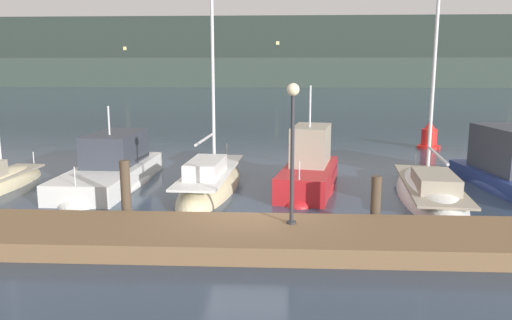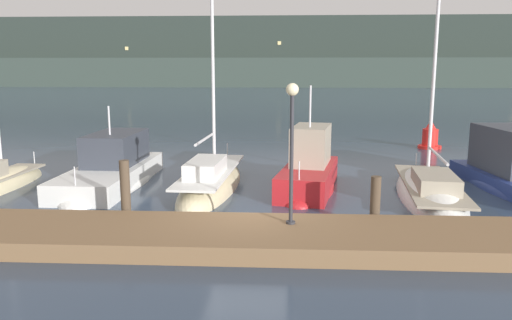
% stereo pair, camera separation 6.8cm
% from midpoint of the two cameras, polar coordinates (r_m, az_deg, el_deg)
% --- Properties ---
extents(ground_plane, '(400.00, 400.00, 0.00)m').
position_cam_midpoint_polar(ground_plane, '(14.40, -0.68, -7.41)').
color(ground_plane, '#2D3D51').
extents(dock, '(43.54, 2.80, 0.45)m').
position_cam_midpoint_polar(dock, '(12.73, -1.19, -8.78)').
color(dock, brown).
rests_on(dock, ground).
extents(mooring_pile_2, '(0.28, 0.28, 1.85)m').
position_cam_midpoint_polar(mooring_pile_2, '(14.77, -14.58, -3.57)').
color(mooring_pile_2, '#4C3D2D').
rests_on(mooring_pile_2, ground).
extents(mooring_pile_3, '(0.28, 0.28, 1.47)m').
position_cam_midpoint_polar(mooring_pile_3, '(14.37, 13.60, -4.70)').
color(mooring_pile_3, '#4C3D2D').
rests_on(mooring_pile_3, ground).
extents(motorboat_berth_4, '(2.69, 7.42, 3.60)m').
position_cam_midpoint_polar(motorboat_berth_4, '(20.04, -16.06, -1.73)').
color(motorboat_berth_4, white).
rests_on(motorboat_berth_4, ground).
extents(sailboat_berth_5, '(2.29, 7.72, 10.93)m').
position_cam_midpoint_polar(sailboat_berth_5, '(18.56, -5.04, -2.96)').
color(sailboat_berth_5, beige).
rests_on(sailboat_berth_5, ground).
extents(motorboat_berth_6, '(2.81, 5.58, 4.32)m').
position_cam_midpoint_polar(motorboat_berth_6, '(18.45, 6.16, -1.95)').
color(motorboat_berth_6, red).
rests_on(motorboat_berth_6, ground).
extents(sailboat_berth_7, '(2.93, 7.71, 10.79)m').
position_cam_midpoint_polar(sailboat_berth_7, '(18.35, 19.32, -3.79)').
color(sailboat_berth_7, white).
rests_on(sailboat_berth_7, ground).
extents(channel_buoy, '(1.27, 1.27, 1.71)m').
position_cam_midpoint_polar(channel_buoy, '(29.36, 19.34, 2.45)').
color(channel_buoy, red).
rests_on(channel_buoy, ground).
extents(dock_lamppost, '(0.32, 0.32, 3.61)m').
position_cam_midpoint_polar(dock_lamppost, '(12.55, 4.27, 3.44)').
color(dock_lamppost, '#2D2D33').
rests_on(dock_lamppost, dock).
extents(hillside_backdrop, '(240.00, 23.00, 16.33)m').
position_cam_midpoint_polar(hillside_backdrop, '(126.49, 1.92, 11.92)').
color(hillside_backdrop, '#28332D').
rests_on(hillside_backdrop, ground).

